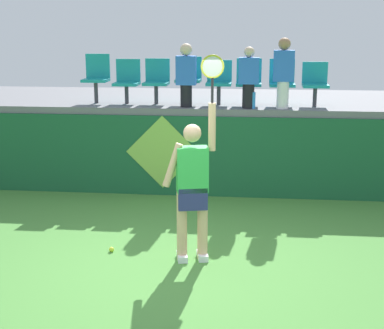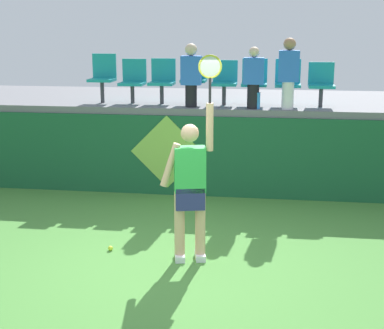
% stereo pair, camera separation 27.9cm
% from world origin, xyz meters
% --- Properties ---
extents(ground_plane, '(40.00, 40.00, 0.00)m').
position_xyz_m(ground_plane, '(0.00, 0.00, 0.00)').
color(ground_plane, '#478438').
extents(court_back_wall, '(11.52, 0.20, 1.39)m').
position_xyz_m(court_back_wall, '(0.00, 3.19, 0.70)').
color(court_back_wall, '#195633').
rests_on(court_back_wall, ground_plane).
extents(spectator_platform, '(11.52, 3.20, 0.12)m').
position_xyz_m(spectator_platform, '(0.00, 4.73, 1.45)').
color(spectator_platform, slate).
rests_on(spectator_platform, court_back_wall).
extents(tennis_player, '(0.74, 0.34, 2.56)m').
position_xyz_m(tennis_player, '(0.18, 0.33, 0.98)').
color(tennis_player, white).
rests_on(tennis_player, ground_plane).
extents(tennis_ball, '(0.07, 0.07, 0.07)m').
position_xyz_m(tennis_ball, '(-0.91, 0.46, 0.03)').
color(tennis_ball, '#D1E533').
rests_on(tennis_ball, ground_plane).
extents(water_bottle, '(0.08, 0.08, 0.28)m').
position_xyz_m(water_bottle, '(0.90, 3.30, 1.65)').
color(water_bottle, '#338CE5').
rests_on(water_bottle, spectator_platform).
extents(stadium_chair_0, '(0.44, 0.42, 0.87)m').
position_xyz_m(stadium_chair_0, '(-1.93, 3.78, 2.00)').
color(stadium_chair_0, '#38383D').
rests_on(stadium_chair_0, spectator_platform).
extents(stadium_chair_1, '(0.44, 0.42, 0.78)m').
position_xyz_m(stadium_chair_1, '(-1.37, 3.78, 1.94)').
color(stadium_chair_1, '#38383D').
rests_on(stadium_chair_1, spectator_platform).
extents(stadium_chair_2, '(0.44, 0.42, 0.79)m').
position_xyz_m(stadium_chair_2, '(-0.83, 3.78, 1.95)').
color(stadium_chair_2, '#38383D').
rests_on(stadium_chair_2, spectator_platform).
extents(stadium_chair_3, '(0.44, 0.42, 0.83)m').
position_xyz_m(stadium_chair_3, '(-0.25, 3.78, 1.99)').
color(stadium_chair_3, '#38383D').
rests_on(stadium_chair_3, spectator_platform).
extents(stadium_chair_4, '(0.44, 0.42, 0.78)m').
position_xyz_m(stadium_chair_4, '(0.29, 3.78, 1.95)').
color(stadium_chair_4, '#38383D').
rests_on(stadium_chair_4, spectator_platform).
extents(stadium_chair_5, '(0.44, 0.42, 0.81)m').
position_xyz_m(stadium_chair_5, '(0.81, 3.78, 1.96)').
color(stadium_chair_5, '#38383D').
rests_on(stadium_chair_5, spectator_platform).
extents(stadium_chair_6, '(0.44, 0.42, 0.80)m').
position_xyz_m(stadium_chair_6, '(1.39, 3.78, 1.95)').
color(stadium_chair_6, '#38383D').
rests_on(stadium_chair_6, spectator_platform).
extents(stadium_chair_7, '(0.44, 0.42, 0.75)m').
position_xyz_m(stadium_chair_7, '(1.96, 3.78, 1.93)').
color(stadium_chair_7, '#38383D').
rests_on(stadium_chair_7, spectator_platform).
extents(spectator_0, '(0.34, 0.21, 1.18)m').
position_xyz_m(spectator_0, '(1.39, 3.36, 2.14)').
color(spectator_0, white).
rests_on(spectator_0, spectator_platform).
extents(spectator_1, '(0.34, 0.21, 1.08)m').
position_xyz_m(spectator_1, '(-0.25, 3.38, 2.08)').
color(spectator_1, black).
rests_on(spectator_1, spectator_platform).
extents(spectator_2, '(0.34, 0.20, 1.03)m').
position_xyz_m(spectator_2, '(0.81, 3.33, 2.04)').
color(spectator_2, black).
rests_on(spectator_2, spectator_platform).
extents(wall_signage_mount, '(1.27, 0.01, 1.40)m').
position_xyz_m(wall_signage_mount, '(-0.63, 3.08, 0.00)').
color(wall_signage_mount, '#195633').
rests_on(wall_signage_mount, ground_plane).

